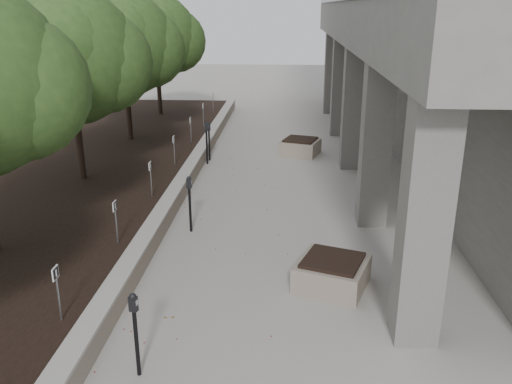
% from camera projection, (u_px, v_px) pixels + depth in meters
% --- Properties ---
extents(ground, '(90.00, 90.00, 0.00)m').
position_uv_depth(ground, '(201.00, 365.00, 8.22)').
color(ground, '#9C968F').
rests_on(ground, ground).
extents(retaining_wall, '(0.39, 26.00, 0.50)m').
position_uv_depth(retaining_wall, '(188.00, 174.00, 16.72)').
color(retaining_wall, gray).
rests_on(retaining_wall, ground).
extents(planting_bed, '(7.00, 26.00, 0.40)m').
position_uv_depth(planting_bed, '(74.00, 174.00, 16.96)').
color(planting_bed, black).
rests_on(planting_bed, ground).
extents(crabapple_tree_3, '(4.60, 4.00, 5.44)m').
position_uv_depth(crabapple_tree_3, '(73.00, 85.00, 15.01)').
color(crabapple_tree_3, '#294A1C').
rests_on(crabapple_tree_3, planting_bed).
extents(crabapple_tree_4, '(4.60, 4.00, 5.44)m').
position_uv_depth(crabapple_tree_4, '(125.00, 67.00, 19.73)').
color(crabapple_tree_4, '#294A1C').
rests_on(crabapple_tree_4, planting_bed).
extents(crabapple_tree_5, '(4.60, 4.00, 5.44)m').
position_uv_depth(crabapple_tree_5, '(157.00, 55.00, 24.44)').
color(crabapple_tree_5, '#294A1C').
rests_on(crabapple_tree_5, planting_bed).
extents(parking_sign_2, '(0.04, 0.22, 0.96)m').
position_uv_depth(parking_sign_2, '(58.00, 294.00, 8.54)').
color(parking_sign_2, black).
rests_on(parking_sign_2, planting_bed).
extents(parking_sign_3, '(0.04, 0.22, 0.96)m').
position_uv_depth(parking_sign_3, '(116.00, 222.00, 11.36)').
color(parking_sign_3, black).
rests_on(parking_sign_3, planting_bed).
extents(parking_sign_4, '(0.04, 0.22, 0.96)m').
position_uv_depth(parking_sign_4, '(151.00, 179.00, 14.19)').
color(parking_sign_4, black).
rests_on(parking_sign_4, planting_bed).
extents(parking_sign_5, '(0.04, 0.22, 0.96)m').
position_uv_depth(parking_sign_5, '(174.00, 151.00, 17.02)').
color(parking_sign_5, black).
rests_on(parking_sign_5, planting_bed).
extents(parking_sign_6, '(0.04, 0.22, 0.96)m').
position_uv_depth(parking_sign_6, '(191.00, 130.00, 19.85)').
color(parking_sign_6, black).
rests_on(parking_sign_6, planting_bed).
extents(parking_sign_7, '(0.04, 0.22, 0.96)m').
position_uv_depth(parking_sign_7, '(203.00, 115.00, 22.68)').
color(parking_sign_7, black).
rests_on(parking_sign_7, planting_bed).
extents(parking_sign_8, '(0.04, 0.22, 0.96)m').
position_uv_depth(parking_sign_8, '(213.00, 103.00, 25.50)').
color(parking_sign_8, black).
rests_on(parking_sign_8, planting_bed).
extents(parking_meter_2, '(0.16, 0.13, 1.38)m').
position_uv_depth(parking_meter_2, '(136.00, 335.00, 7.79)').
color(parking_meter_2, black).
rests_on(parking_meter_2, ground).
extents(parking_meter_3, '(0.14, 0.10, 1.42)m').
position_uv_depth(parking_meter_3, '(190.00, 204.00, 12.89)').
color(parking_meter_3, black).
rests_on(parking_meter_3, ground).
extents(parking_meter_4, '(0.15, 0.12, 1.38)m').
position_uv_depth(parking_meter_4, '(209.00, 141.00, 18.96)').
color(parking_meter_4, black).
rests_on(parking_meter_4, ground).
extents(parking_meter_5, '(0.16, 0.12, 1.49)m').
position_uv_depth(parking_meter_5, '(207.00, 143.00, 18.51)').
color(parking_meter_5, black).
rests_on(parking_meter_5, ground).
extents(planter_front, '(1.64, 1.64, 0.60)m').
position_uv_depth(planter_front, '(332.00, 272.00, 10.45)').
color(planter_front, gray).
rests_on(planter_front, ground).
extents(planter_back, '(1.62, 1.62, 0.60)m').
position_uv_depth(planter_back, '(300.00, 147.00, 19.83)').
color(planter_back, gray).
rests_on(planter_back, ground).
extents(berry_scatter, '(3.30, 14.10, 0.02)m').
position_uv_depth(berry_scatter, '(230.00, 234.00, 12.93)').
color(berry_scatter, maroon).
rests_on(berry_scatter, ground).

